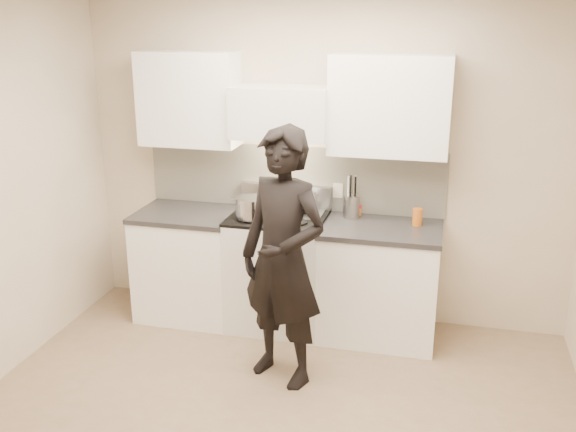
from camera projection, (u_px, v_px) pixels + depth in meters
The scene contains 11 objects.
ground_plane at pixel (267, 429), 4.02m from camera, with size 4.00×4.00×0.00m, color #876F59.
room_shell at pixel (272, 167), 3.89m from camera, with size 4.04×3.54×2.70m.
stove at pixel (278, 270), 5.26m from camera, with size 0.76×0.65×0.96m.
counter_right at pixel (379, 281), 5.08m from camera, with size 0.92×0.67×0.92m.
counter_left at pixel (190, 263), 5.44m from camera, with size 0.82×0.67×0.92m.
wok at pixel (296, 199), 5.17m from camera, with size 0.36×0.45×0.29m.
stock_pot at pixel (251, 208), 5.00m from camera, with size 0.34×0.25×0.16m.
utensil_crock at pixel (351, 205), 5.12m from camera, with size 0.13×0.13×0.34m.
spice_jar at pixel (359, 210), 5.19m from camera, with size 0.04×0.04×0.08m.
oil_glass at pixel (417, 217), 4.94m from camera, with size 0.08×0.08×0.13m.
person at pixel (283, 259), 4.34m from camera, with size 0.66×0.43×1.81m, color black.
Camera 1 is at (0.95, -3.29, 2.50)m, focal length 40.00 mm.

